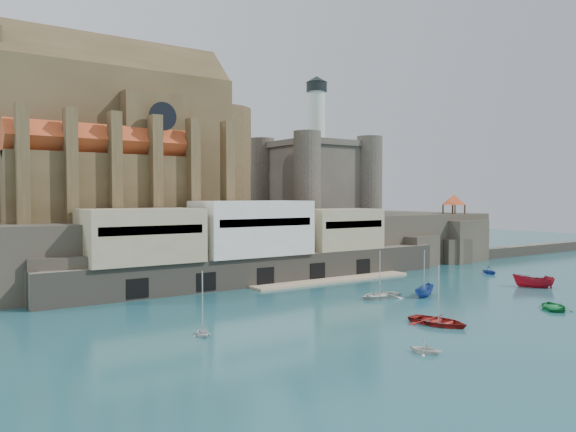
% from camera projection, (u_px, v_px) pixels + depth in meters
% --- Properties ---
extents(ground, '(300.00, 300.00, 0.00)m').
position_uv_depth(ground, '(407.00, 299.00, 74.96)').
color(ground, '#194B54').
rests_on(ground, ground).
extents(promontory, '(100.00, 36.00, 10.00)m').
position_uv_depth(promontory, '(253.00, 242.00, 106.95)').
color(promontory, '#2C2721').
rests_on(promontory, ground).
extents(quay, '(70.00, 12.00, 13.05)m').
position_uv_depth(quay, '(252.00, 245.00, 87.84)').
color(quay, '#655E51').
rests_on(quay, ground).
extents(church, '(47.00, 25.93, 30.51)m').
position_uv_depth(church, '(124.00, 147.00, 94.69)').
color(church, '#4B3B23').
rests_on(church, promontory).
extents(castle_keep, '(21.20, 21.20, 29.30)m').
position_uv_depth(castle_keep, '(315.00, 174.00, 117.18)').
color(castle_keep, '#413B33').
rests_on(castle_keep, promontory).
extents(rock_outcrop, '(14.50, 10.50, 8.70)m').
position_uv_depth(rock_outcrop, '(454.00, 242.00, 120.02)').
color(rock_outcrop, '#2C2721').
rests_on(rock_outcrop, ground).
extents(pavilion, '(6.40, 6.40, 5.40)m').
position_uv_depth(pavilion, '(454.00, 201.00, 119.85)').
color(pavilion, '#4B3B23').
rests_on(pavilion, rock_outcrop).
extents(breakwater, '(40.00, 3.00, 2.40)m').
position_uv_depth(breakwater, '(526.00, 254.00, 132.38)').
color(breakwater, '#655E51').
rests_on(breakwater, ground).
extents(boat_0, '(4.88, 2.16, 6.60)m').
position_uv_depth(boat_0, '(438.00, 325.00, 59.85)').
color(boat_0, maroon).
rests_on(boat_0, ground).
extents(boat_1, '(2.85, 2.35, 2.84)m').
position_uv_depth(boat_1, '(425.00, 353.00, 48.91)').
color(boat_1, silver).
rests_on(boat_1, ground).
extents(boat_2, '(2.46, 2.44, 4.90)m').
position_uv_depth(boat_2, '(424.00, 296.00, 76.71)').
color(boat_2, '#254591').
rests_on(boat_2, ground).
extents(boat_3, '(3.52, 3.78, 5.62)m').
position_uv_depth(boat_3, '(553.00, 309.00, 68.47)').
color(boat_3, '#167F3B').
rests_on(boat_3, ground).
extents(boat_4, '(2.40, 1.61, 2.63)m').
position_uv_depth(boat_4, '(203.00, 336.00, 55.10)').
color(boat_4, silver).
rests_on(boat_4, ground).
extents(boat_5, '(3.06, 3.08, 5.87)m').
position_uv_depth(boat_5, '(533.00, 287.00, 84.37)').
color(boat_5, maroon).
rests_on(boat_5, ground).
extents(boat_6, '(1.43, 4.65, 6.47)m').
position_uv_depth(boat_6, '(380.00, 298.00, 75.56)').
color(boat_6, beige).
rests_on(boat_6, ground).
extents(boat_7, '(3.14, 2.30, 3.28)m').
position_uv_depth(boat_7, '(489.00, 274.00, 99.22)').
color(boat_7, '#223D95').
rests_on(boat_7, ground).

